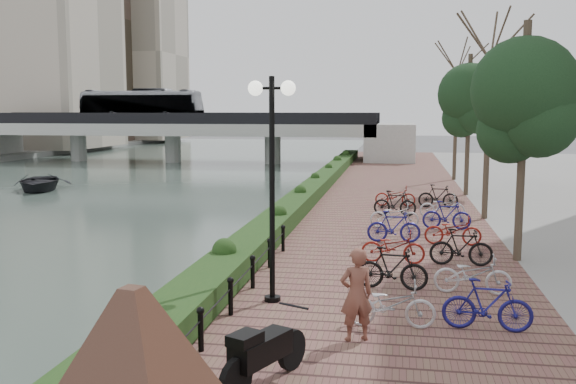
% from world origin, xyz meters
% --- Properties ---
extents(river_water, '(30.00, 130.00, 0.02)m').
position_xyz_m(river_water, '(-15.00, 25.00, 0.01)').
color(river_water, '#4B5E53').
rests_on(river_water, ground).
extents(promenade, '(8.00, 75.00, 0.50)m').
position_xyz_m(promenade, '(4.00, 17.50, 0.25)').
color(promenade, brown).
rests_on(promenade, ground).
extents(hedge, '(1.10, 56.00, 0.60)m').
position_xyz_m(hedge, '(0.60, 20.00, 0.80)').
color(hedge, '#143815').
rests_on(hedge, promenade).
extents(chain_fence, '(0.10, 14.10, 0.70)m').
position_xyz_m(chain_fence, '(1.40, 2.00, 0.85)').
color(chain_fence, black).
rests_on(chain_fence, promenade).
extents(lamppost, '(1.02, 0.32, 4.84)m').
position_xyz_m(lamppost, '(2.04, 4.11, 3.99)').
color(lamppost, black).
rests_on(lamppost, promenade).
extents(motorcycle, '(1.23, 1.81, 1.09)m').
position_xyz_m(motorcycle, '(2.78, -0.15, 1.05)').
color(motorcycle, black).
rests_on(motorcycle, promenade).
extents(pedestrian, '(0.73, 0.62, 1.70)m').
position_xyz_m(pedestrian, '(4.00, 2.00, 1.35)').
color(pedestrian, brown).
rests_on(pedestrian, promenade).
extents(bicycle_parking, '(2.40, 17.32, 1.00)m').
position_xyz_m(bicycle_parking, '(5.49, 10.72, 0.97)').
color(bicycle_parking, silver).
rests_on(bicycle_parking, promenade).
extents(street_trees, '(3.20, 37.12, 6.80)m').
position_xyz_m(street_trees, '(8.00, 12.68, 3.69)').
color(street_trees, '#3E2F24').
rests_on(street_trees, promenade).
extents(bridge, '(36.00, 10.77, 6.50)m').
position_xyz_m(bridge, '(-15.58, 45.00, 3.37)').
color(bridge, '#ABABA6').
rests_on(bridge, ground).
extents(boat, '(4.80, 5.52, 0.95)m').
position_xyz_m(boat, '(-15.78, 24.61, 0.50)').
color(boat, black).
rests_on(boat, river_water).
extents(far_buildings, '(35.00, 38.00, 38.00)m').
position_xyz_m(far_buildings, '(-41.66, 65.91, 16.12)').
color(far_buildings, '#B7AA98').
rests_on(far_buildings, far_bank).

